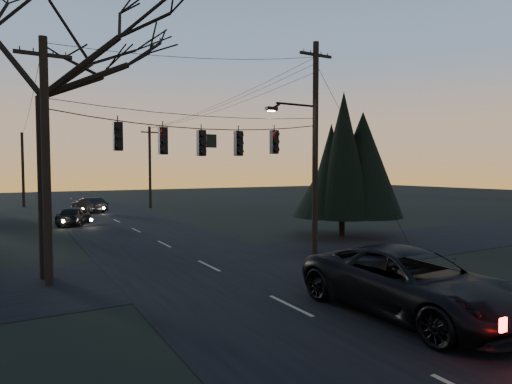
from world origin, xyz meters
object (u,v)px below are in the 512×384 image
utility_pole_far_r (150,208)px  bare_tree_left (40,21)px  utility_pole_right (314,253)px  sedan_oncoming_a (74,216)px  evergreen_right (342,165)px  utility_pole_far_l (24,207)px  sedan_oncoming_b (89,205)px  suv_near (410,283)px  utility_pole_left (49,286)px

utility_pole_far_r → bare_tree_left: bearing=-113.2°
utility_pole_right → sedan_oncoming_a: 19.18m
evergreen_right → bare_tree_left: bearing=-171.8°
utility_pole_far_l → sedan_oncoming_b: 11.20m
utility_pole_right → evergreen_right: evergreen_right is taller
utility_pole_right → utility_pole_far_r: size_ratio=1.18×
bare_tree_left → suv_near: (8.43, -9.40, -8.41)m
utility_pole_right → utility_pole_left: 11.50m
bare_tree_left → suv_near: bare_tree_left is taller
utility_pole_right → sedan_oncoming_b: size_ratio=2.39×
bare_tree_left → sedan_oncoming_b: bare_tree_left is taller
utility_pole_left → utility_pole_far_r: 30.27m
utility_pole_far_l → suv_near: bearing=-79.2°
utility_pole_right → utility_pole_far_r: 28.00m
utility_pole_far_r → evergreen_right: evergreen_right is taller
utility_pole_right → sedan_oncoming_a: utility_pole_right is taller
utility_pole_left → evergreen_right: 17.11m
sedan_oncoming_b → utility_pole_right: bearing=83.5°
utility_pole_far_l → utility_pole_left: bearing=-90.0°
evergreen_right → sedan_oncoming_a: size_ratio=1.84×
utility_pole_right → suv_near: (-3.08, -8.30, 0.91)m
utility_pole_far_l → bare_tree_left: 36.12m
utility_pole_right → evergreen_right: bearing=36.3°
utility_pole_far_l → evergreen_right: size_ratio=1.08×
utility_pole_left → suv_near: 11.85m
utility_pole_far_r → sedan_oncoming_a: (-8.70, -10.92, 0.68)m
sedan_oncoming_a → utility_pole_far_l: bearing=-58.2°
utility_pole_far_r → bare_tree_left: size_ratio=0.64×
utility_pole_left → sedan_oncoming_a: utility_pole_left is taller
utility_pole_left → suv_near: bearing=-44.6°
utility_pole_right → bare_tree_left: (-11.51, 1.10, 9.32)m
utility_pole_far_r → utility_pole_left: bearing=-112.3°
utility_pole_left → sedan_oncoming_a: bearing=80.7°
bare_tree_left → suv_near: bearing=-48.1°
utility_pole_left → sedan_oncoming_a: 17.32m
utility_pole_right → sedan_oncoming_b: bearing=103.6°
utility_pole_left → sedan_oncoming_b: size_ratio=2.03×
bare_tree_left → evergreen_right: size_ratio=1.80×
utility_pole_far_l → suv_near: 45.10m
suv_near → utility_pole_far_l: bearing=99.9°
bare_tree_left → evergreen_right: bearing=8.2°
sedan_oncoming_b → bare_tree_left: bearing=58.2°
sedan_oncoming_b → utility_pole_far_r: bearing=176.7°
bare_tree_left → utility_pole_left: bearing=-89.3°
utility_pole_far_r → suv_near: utility_pole_far_r is taller
utility_pole_far_r → suv_near: size_ratio=1.30×
utility_pole_right → bare_tree_left: size_ratio=0.75×
utility_pole_left → sedan_oncoming_a: size_ratio=2.12×
utility_pole_right → bare_tree_left: bare_tree_left is taller
utility_pole_far_l → sedan_oncoming_b: utility_pole_far_l is taller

